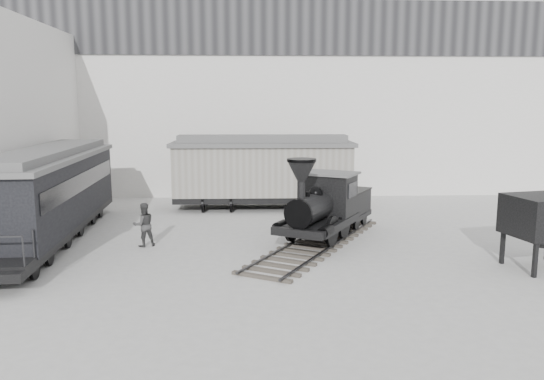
{
  "coord_description": "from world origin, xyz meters",
  "views": [
    {
      "loc": [
        -1.59,
        -16.48,
        5.27
      ],
      "look_at": [
        -0.66,
        3.82,
        2.0
      ],
      "focal_mm": 35.0,
      "sensor_mm": 36.0,
      "label": 1
    }
  ],
  "objects_px": {
    "boxcar": "(263,170)",
    "coal_hopper": "(544,221)",
    "passenger_coach": "(49,193)",
    "locomotive": "(324,210)",
    "visitor_b": "(144,225)",
    "visitor_a": "(64,221)"
  },
  "relations": [
    {
      "from": "locomotive",
      "to": "coal_hopper",
      "type": "xyz_separation_m",
      "value": [
        6.57,
        -3.88,
        0.33
      ]
    },
    {
      "from": "visitor_a",
      "to": "passenger_coach",
      "type": "bearing_deg",
      "value": -57.65
    },
    {
      "from": "boxcar",
      "to": "visitor_b",
      "type": "relative_size",
      "value": 5.56
    },
    {
      "from": "visitor_a",
      "to": "visitor_b",
      "type": "xyz_separation_m",
      "value": [
        3.07,
        -0.38,
        -0.11
      ]
    },
    {
      "from": "boxcar",
      "to": "passenger_coach",
      "type": "distance_m",
      "value": 10.44
    },
    {
      "from": "passenger_coach",
      "to": "coal_hopper",
      "type": "relative_size",
      "value": 4.99
    },
    {
      "from": "coal_hopper",
      "to": "visitor_a",
      "type": "bearing_deg",
      "value": 155.38
    },
    {
      "from": "visitor_b",
      "to": "passenger_coach",
      "type": "bearing_deg",
      "value": -43.62
    },
    {
      "from": "visitor_a",
      "to": "locomotive",
      "type": "bearing_deg",
      "value": 169.37
    },
    {
      "from": "visitor_b",
      "to": "coal_hopper",
      "type": "xyz_separation_m",
      "value": [
        13.45,
        -3.34,
        0.74
      ]
    },
    {
      "from": "locomotive",
      "to": "visitor_b",
      "type": "distance_m",
      "value": 6.92
    },
    {
      "from": "boxcar",
      "to": "coal_hopper",
      "type": "xyz_separation_m",
      "value": [
        8.78,
        -10.56,
        -0.41
      ]
    },
    {
      "from": "boxcar",
      "to": "passenger_coach",
      "type": "bearing_deg",
      "value": -144.16
    },
    {
      "from": "coal_hopper",
      "to": "passenger_coach",
      "type": "bearing_deg",
      "value": 153.4
    },
    {
      "from": "locomotive",
      "to": "boxcar",
      "type": "bearing_deg",
      "value": 137.89
    },
    {
      "from": "visitor_a",
      "to": "coal_hopper",
      "type": "distance_m",
      "value": 16.95
    },
    {
      "from": "passenger_coach",
      "to": "visitor_a",
      "type": "height_order",
      "value": "passenger_coach"
    },
    {
      "from": "passenger_coach",
      "to": "visitor_a",
      "type": "xyz_separation_m",
      "value": [
        0.78,
        -0.81,
        -0.91
      ]
    },
    {
      "from": "boxcar",
      "to": "visitor_b",
      "type": "xyz_separation_m",
      "value": [
        -4.67,
        -7.22,
        -1.15
      ]
    },
    {
      "from": "passenger_coach",
      "to": "visitor_b",
      "type": "relative_size",
      "value": 7.6
    },
    {
      "from": "locomotive",
      "to": "passenger_coach",
      "type": "xyz_separation_m",
      "value": [
        -10.74,
        0.65,
        0.61
      ]
    },
    {
      "from": "passenger_coach",
      "to": "coal_hopper",
      "type": "bearing_deg",
      "value": -17.61
    }
  ]
}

